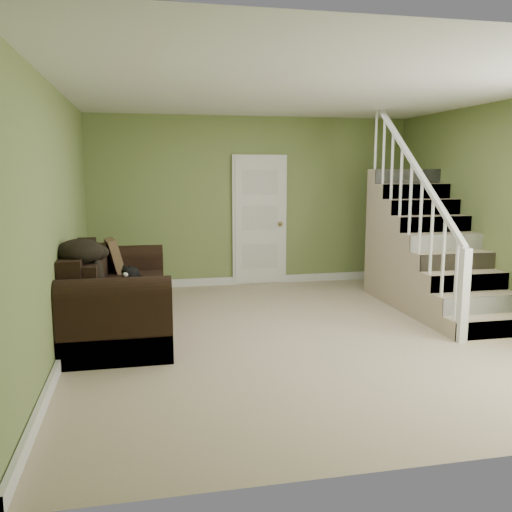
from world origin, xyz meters
name	(u,v)px	position (x,y,z in m)	size (l,w,h in m)	color
floor	(302,334)	(0.00, 0.00, 0.00)	(5.00, 5.50, 0.01)	tan
ceiling	(306,91)	(0.00, 0.00, 2.60)	(5.00, 5.50, 0.01)	white
wall_back	(253,202)	(0.00, 2.75, 1.30)	(5.00, 0.04, 2.60)	olive
wall_front	(443,257)	(0.00, -2.75, 1.30)	(5.00, 0.04, 2.60)	olive
wall_left	(58,221)	(-2.50, 0.00, 1.30)	(0.04, 5.50, 2.60)	olive
wall_right	(511,213)	(2.50, 0.00, 1.30)	(0.04, 5.50, 2.60)	olive
baseboard_back	(253,280)	(0.00, 2.72, 0.06)	(5.00, 0.04, 0.12)	white
baseboard_left	(68,343)	(-2.47, 0.00, 0.06)	(0.04, 5.50, 0.12)	white
baseboard_right	(501,316)	(2.47, 0.00, 0.06)	(0.04, 5.50, 0.12)	white
door	(260,221)	(0.10, 2.71, 1.01)	(0.86, 0.12, 2.02)	white
staircase	(426,257)	(1.99, 0.97, 0.64)	(1.00, 2.51, 2.82)	tan
sofa	(115,299)	(-2.02, 0.55, 0.36)	(1.04, 2.42, 0.96)	black
side_table	(101,283)	(-2.26, 1.82, 0.29)	(0.53, 0.53, 0.80)	black
cat	(131,274)	(-1.84, 0.71, 0.61)	(0.26, 0.50, 0.24)	black
banana	(144,289)	(-1.70, 0.18, 0.54)	(0.06, 0.20, 0.06)	gold
throw_pillow	(115,256)	(-2.05, 1.40, 0.73)	(0.11, 0.43, 0.43)	#4A301D
throw_blanket	(80,252)	(-2.32, 0.04, 0.99)	(0.46, 0.61, 0.25)	black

